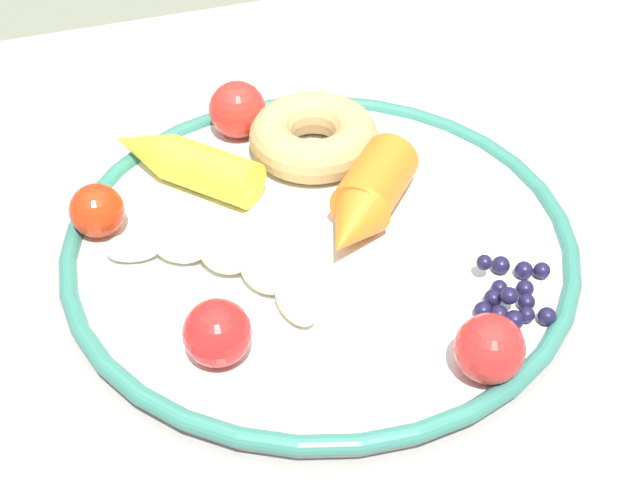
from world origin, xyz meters
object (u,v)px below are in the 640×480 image
Objects in this scene: carrot_yellow at (183,162)px; tomato_extra at (97,211)px; banana at (221,260)px; carrot_orange at (369,200)px; tomato_mid at (237,110)px; donut at (314,137)px; tomato_far at (217,333)px; dining_table at (373,344)px; plate at (320,243)px; tomato_near at (489,349)px; blueberry_pile at (513,294)px.

tomato_extra reaches higher than carrot_yellow.
carrot_orange reaches higher than banana.
banana is at bearing 9.38° from carrot_orange.
carrot_yellow is at bearing 40.51° from tomato_mid.
tomato_extra reaches higher than donut.
carrot_orange is 1.13× the size of donut.
carrot_orange is 2.50× the size of tomato_mid.
banana is at bearing -105.09° from tomato_far.
dining_table is 0.14m from plate.
plate is at bearing -68.83° from tomato_near.
blueberry_pile is at bearing 114.50° from dining_table.
carrot_orange is 0.15m from tomato_near.
tomato_mid is (-0.05, -0.15, 0.01)m from banana.
banana is at bearing -26.14° from blueberry_pile.
tomato_extra is at bearing -13.45° from dining_table.
tomato_near reaches higher than donut.
tomato_mid reaches higher than plate.
plate is at bearing 98.23° from tomato_mid.
donut is at bearing -166.99° from tomato_extra.
banana is at bearing 90.94° from carrot_yellow.
carrot_orange is 0.98× the size of carrot_yellow.
blueberry_pile is (-0.16, 0.08, -0.01)m from banana.
donut is 0.06m from tomato_mid.
dining_table is at bearing -87.58° from tomato_near.
dining_table is 0.17m from donut.
tomato_far is (0.02, 0.17, 0.00)m from carrot_yellow.
tomato_near is at bearing 92.42° from dining_table.
tomato_near is at bearing 157.00° from tomato_far.
donut is at bearing -83.21° from tomato_near.
carrot_yellow is at bearing -61.51° from tomato_near.
tomato_extra is at bearing -32.46° from blueberry_pile.
tomato_mid is (0.11, -0.23, 0.02)m from blueberry_pile.
carrot_orange and tomato_near have the same top height.
plate is 3.12× the size of carrot_yellow.
banana is at bearing 10.85° from dining_table.
blueberry_pile is at bearing 120.44° from carrot_orange.
tomato_extra is at bearing -45.42° from tomato_near.
carrot_orange is 0.09m from donut.
banana reaches higher than blueberry_pile.
carrot_orange reaches higher than donut.
donut is at bearing -179.75° from carrot_yellow.
tomato_far is at bearing 34.14° from carrot_orange.
carrot_yellow is at bearing -38.55° from carrot_orange.
tomato_far is at bearing 56.31° from donut.
carrot_orange is at bearing -170.45° from plate.
donut reaches higher than dining_table.
tomato_mid is at bearing -145.18° from tomato_extra.
plate is at bearing 9.55° from carrot_orange.
tomato_far is (0.11, 0.17, 0.00)m from donut.
dining_table is 15.27× the size of blueberry_pile.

